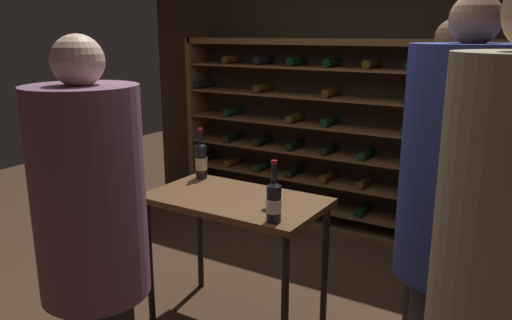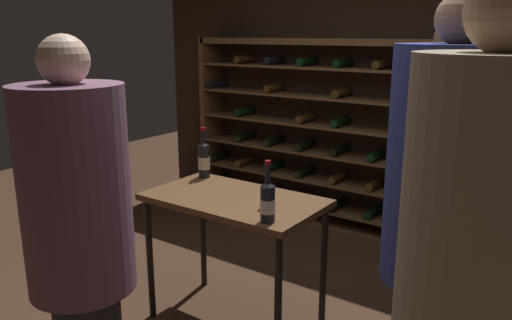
% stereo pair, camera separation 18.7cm
% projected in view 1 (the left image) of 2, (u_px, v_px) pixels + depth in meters
% --- Properties ---
extents(back_wall, '(5.08, 0.10, 2.69)m').
position_uv_depth(back_wall, '(365.00, 93.00, 4.76)').
color(back_wall, '#332319').
rests_on(back_wall, ground).
extents(wine_rack, '(3.25, 0.32, 1.85)m').
position_uv_depth(wine_rack, '(333.00, 139.00, 4.80)').
color(wine_rack, brown).
rests_on(wine_rack, ground).
extents(tasting_table, '(1.12, 0.64, 0.89)m').
position_uv_depth(tasting_table, '(236.00, 213.00, 3.19)').
color(tasting_table, brown).
rests_on(tasting_table, ground).
extents(person_bystander_dark_jacket, '(0.47, 0.46, 1.98)m').
position_uv_depth(person_bystander_dark_jacket, '(441.00, 177.00, 2.88)').
color(person_bystander_dark_jacket, black).
rests_on(person_bystander_dark_jacket, ground).
extents(person_guest_plum_blouse, '(0.44, 0.44, 2.06)m').
position_uv_depth(person_guest_plum_blouse, '(508.00, 306.00, 1.43)').
color(person_guest_plum_blouse, '#2D2D2D').
rests_on(person_guest_plum_blouse, ground).
extents(person_bystander_red_print, '(0.45, 0.45, 1.90)m').
position_uv_depth(person_bystander_red_print, '(93.00, 242.00, 2.10)').
color(person_bystander_red_print, '#2A2A2A').
rests_on(person_bystander_red_print, ground).
extents(person_guest_khaki, '(0.48, 0.48, 2.05)m').
position_uv_depth(person_guest_khaki, '(455.00, 220.00, 2.10)').
color(person_guest_khaki, '#323232').
rests_on(person_guest_khaki, ground).
extents(wine_bottle_gold_foil, '(0.09, 0.09, 0.35)m').
position_uv_depth(wine_bottle_gold_foil, '(274.00, 201.00, 2.73)').
color(wine_bottle_gold_foil, black).
rests_on(wine_bottle_gold_foil, tasting_table).
extents(wine_bottle_amber_reserve, '(0.09, 0.09, 0.36)m').
position_uv_depth(wine_bottle_amber_reserve, '(201.00, 160.00, 3.56)').
color(wine_bottle_amber_reserve, black).
rests_on(wine_bottle_amber_reserve, tasting_table).
extents(wine_glass_stemmed_center, '(0.09, 0.09, 0.15)m').
position_uv_depth(wine_glass_stemmed_center, '(271.00, 191.00, 2.94)').
color(wine_glass_stemmed_center, silver).
rests_on(wine_glass_stemmed_center, tasting_table).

